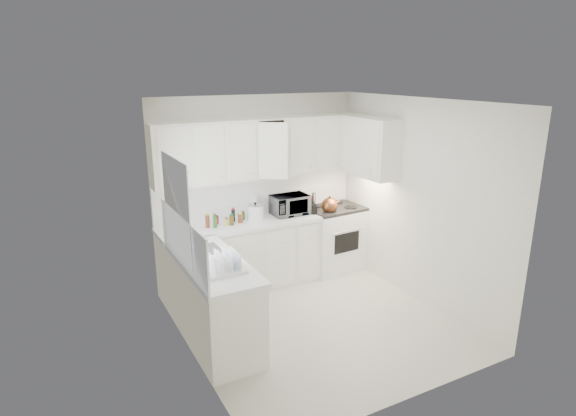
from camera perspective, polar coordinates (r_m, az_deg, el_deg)
floor at (r=5.94m, az=3.26°, el=-13.36°), size 3.20×3.20×0.00m
ceiling at (r=5.18m, az=3.73°, el=12.53°), size 3.20×3.20×0.00m
wall_back at (r=6.78m, az=-3.57°, el=2.29°), size 3.00×0.00×3.00m
wall_front at (r=4.22m, az=14.92°, el=-7.08°), size 3.00×0.00×3.00m
wall_left at (r=4.85m, az=-11.89°, el=-3.81°), size 0.00×3.20×3.20m
wall_right at (r=6.30m, az=15.21°, el=0.65°), size 0.00×3.20×3.20m
window_blinds at (r=5.10m, az=-12.96°, el=0.08°), size 0.06×0.96×1.06m
lower_cabinets_back at (r=6.63m, az=-5.44°, el=-5.80°), size 2.22×0.60×0.90m
lower_cabinets_left at (r=5.44m, az=-8.89°, el=-11.12°), size 0.60×1.60×0.90m
countertop_back at (r=6.46m, az=-5.52°, el=-1.93°), size 2.24×0.64×0.05m
countertop_left at (r=5.24m, az=-9.01°, el=-6.48°), size 0.64×1.62×0.05m
backsplash_back at (r=6.79m, az=-3.53°, el=1.65°), size 2.98×0.02×0.55m
backsplash_left at (r=5.06m, az=-12.38°, el=-3.90°), size 0.02×1.60×0.55m
upper_cabinets_back at (r=6.59m, az=-3.01°, el=3.67°), size 3.00×0.33×0.80m
upper_cabinets_right at (r=6.76m, az=9.59°, el=3.78°), size 0.33×0.90×0.80m
sink at (r=5.50m, az=-10.29°, el=-3.82°), size 0.42×0.38×0.30m
stove at (r=7.21m, az=5.37°, el=-2.53°), size 0.85×0.71×1.24m
tea_kettle at (r=6.86m, az=4.94°, el=0.44°), size 0.35×0.33×0.26m
frying_pan at (r=7.33m, az=5.94°, el=0.58°), size 0.33×0.44×0.04m
microwave at (r=6.73m, az=0.20°, el=0.63°), size 0.51×0.29×0.34m
rice_cooker at (r=6.56m, az=-3.90°, el=-0.32°), size 0.26×0.26×0.23m
paper_towel at (r=6.73m, az=-4.06°, el=0.26°), size 0.12×0.12×0.27m
utensil_crock at (r=6.77m, az=3.07°, el=0.62°), size 0.12×0.12×0.32m
dish_rack at (r=4.91m, az=-7.78°, el=-6.23°), size 0.44×0.33×0.24m
spice_left_0 at (r=6.40m, az=-9.79°, el=-1.42°), size 0.06×0.06×0.13m
spice_left_1 at (r=6.34m, az=-8.89°, el=-1.55°), size 0.06×0.06×0.13m
spice_left_2 at (r=6.45m, az=-8.53°, el=-1.24°), size 0.06×0.06×0.13m
spice_left_3 at (r=6.39m, az=-7.62°, el=-1.36°), size 0.06×0.06×0.13m
spice_left_4 at (r=6.50m, az=-7.28°, el=-1.06°), size 0.06×0.06×0.13m
spice_left_5 at (r=6.44m, az=-6.38°, el=-1.18°), size 0.06×0.06×0.13m
spice_left_6 at (r=6.55m, az=-6.06°, el=-0.88°), size 0.06×0.06×0.13m
spice_left_7 at (r=6.49m, az=-5.15°, el=-0.99°), size 0.06×0.06×0.13m
sauce_right_0 at (r=6.98m, az=1.28°, el=0.55°), size 0.06×0.06×0.19m
sauce_right_1 at (r=6.96m, az=1.91°, el=0.49°), size 0.06×0.06×0.19m
sauce_right_2 at (r=7.03m, az=2.06°, el=0.67°), size 0.06×0.06×0.19m
sauce_right_3 at (r=7.01m, az=2.69°, el=0.61°), size 0.06×0.06×0.19m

